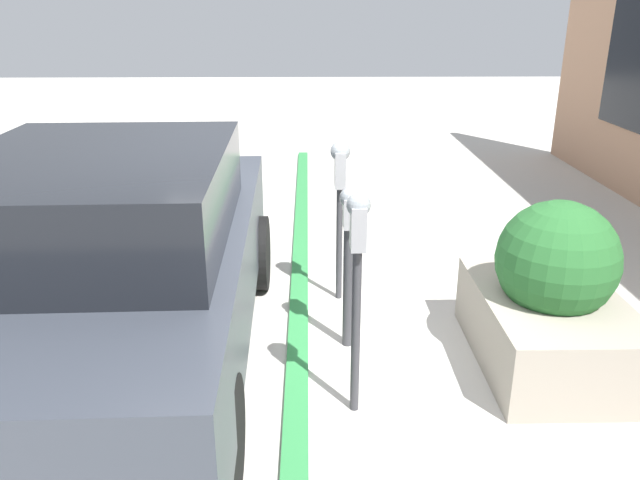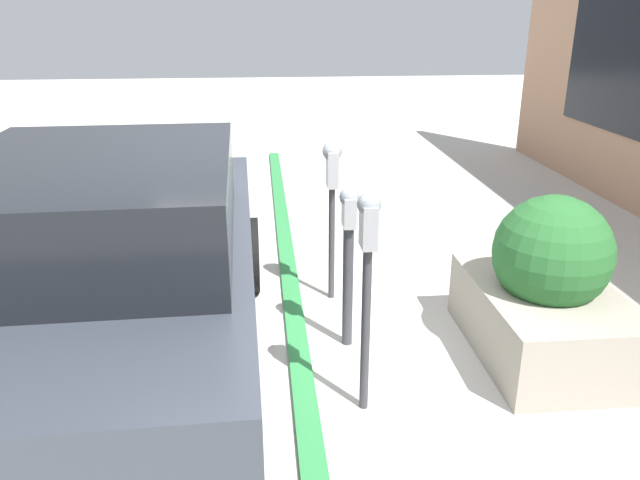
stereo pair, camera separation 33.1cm
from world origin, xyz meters
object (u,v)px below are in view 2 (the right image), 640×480
Objects in this scene: parking_meter_nearest at (368,258)px; planter_box at (547,292)px; parking_meter_second at (348,245)px; parking_meter_middle at (332,181)px; parked_car_front at (111,266)px.

parking_meter_nearest is 0.98× the size of planter_box.
parking_meter_nearest is 1.66m from planter_box.
parking_meter_middle reaches higher than parking_meter_second.
parking_meter_nearest is at bearing -109.95° from parked_car_front.
parking_meter_nearest is at bearing 179.64° from parking_meter_second.
parking_meter_nearest is 0.34× the size of parked_car_front.
parked_car_front is at bearing 124.73° from parking_meter_middle.
parking_meter_nearest is 0.87m from parking_meter_second.
parking_meter_second is 0.29× the size of parked_car_front.
parking_meter_middle is (0.84, 0.03, 0.27)m from parking_meter_second.
parking_meter_nearest reaches higher than parking_meter_middle.
parking_meter_second is 1.68m from parked_car_front.
parking_meter_second is at bearing 79.41° from planter_box.
parking_meter_second is 1.51m from planter_box.
parked_car_front reaches higher than parking_meter_nearest.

